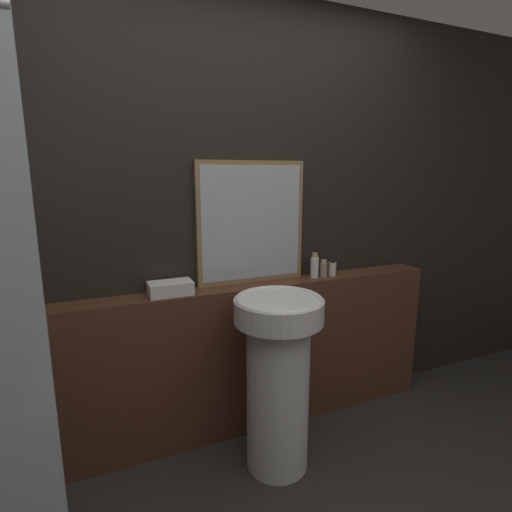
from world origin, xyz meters
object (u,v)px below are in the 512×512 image
(shampoo_bottle, at_px, (315,266))
(towel_stack, at_px, (170,288))
(mirror, at_px, (251,223))
(conditioner_bottle, at_px, (323,269))
(lotion_bottle, at_px, (332,268))
(pedestal_sink, at_px, (278,374))

(shampoo_bottle, bearing_deg, towel_stack, 180.00)
(mirror, distance_m, towel_stack, 0.59)
(mirror, xyz_separation_m, conditioner_bottle, (0.46, -0.07, -0.30))
(mirror, relative_size, shampoo_bottle, 4.54)
(conditioner_bottle, height_order, lotion_bottle, conditioner_bottle)
(lotion_bottle, bearing_deg, towel_stack, -180.00)
(pedestal_sink, bearing_deg, lotion_bottle, 33.53)
(shampoo_bottle, bearing_deg, lotion_bottle, 0.00)
(mirror, xyz_separation_m, shampoo_bottle, (0.39, -0.07, -0.28))
(pedestal_sink, xyz_separation_m, towel_stack, (-0.46, 0.37, 0.41))
(towel_stack, height_order, lotion_bottle, lotion_bottle)
(lotion_bottle, bearing_deg, pedestal_sink, -146.47)
(mirror, height_order, shampoo_bottle, mirror)
(towel_stack, bearing_deg, conditioner_bottle, 0.00)
(pedestal_sink, xyz_separation_m, lotion_bottle, (0.56, 0.37, 0.43))
(pedestal_sink, height_order, lotion_bottle, lotion_bottle)
(shampoo_bottle, bearing_deg, mirror, 170.04)
(conditioner_bottle, bearing_deg, mirror, 171.43)
(pedestal_sink, relative_size, mirror, 1.33)
(mirror, bearing_deg, shampoo_bottle, -9.96)
(pedestal_sink, bearing_deg, towel_stack, 140.86)
(pedestal_sink, distance_m, conditioner_bottle, 0.76)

